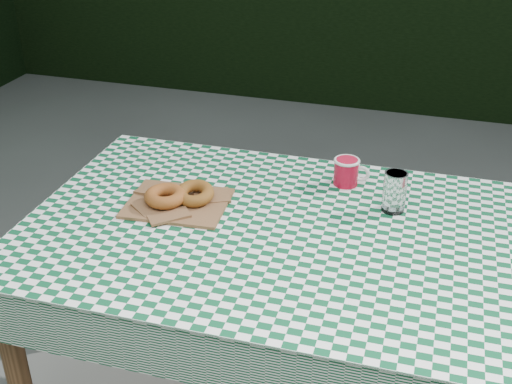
# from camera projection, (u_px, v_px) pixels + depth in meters

# --- Properties ---
(table) EXTENTS (1.29, 0.87, 0.75)m
(table) POSITION_uv_depth(u_px,v_px,m) (272.00, 340.00, 1.88)
(table) COLOR #4F311B
(table) RESTS_ON ground
(tablecloth) EXTENTS (1.31, 0.89, 0.01)m
(tablecloth) POSITION_uv_depth(u_px,v_px,m) (274.00, 229.00, 1.70)
(tablecloth) COLOR #0B4727
(tablecloth) RESTS_ON table
(paper_bag) EXTENTS (0.29, 0.24, 0.01)m
(paper_bag) POSITION_uv_depth(u_px,v_px,m) (178.00, 202.00, 1.80)
(paper_bag) COLOR brown
(paper_bag) RESTS_ON tablecloth
(bagel_front) EXTENTS (0.15, 0.15, 0.04)m
(bagel_front) POSITION_uv_depth(u_px,v_px,m) (165.00, 196.00, 1.78)
(bagel_front) COLOR brown
(bagel_front) RESTS_ON paper_bag
(bagel_back) EXTENTS (0.11, 0.11, 0.03)m
(bagel_back) POSITION_uv_depth(u_px,v_px,m) (195.00, 193.00, 1.80)
(bagel_back) COLOR brown
(bagel_back) RESTS_ON paper_bag
(coffee_mug) EXTENTS (0.14, 0.14, 0.08)m
(coffee_mug) POSITION_uv_depth(u_px,v_px,m) (346.00, 172.00, 1.90)
(coffee_mug) COLOR #AE0B24
(coffee_mug) RESTS_ON tablecloth
(drinking_glass) EXTENTS (0.07, 0.07, 0.11)m
(drinking_glass) POSITION_uv_depth(u_px,v_px,m) (394.00, 192.00, 1.75)
(drinking_glass) COLOR white
(drinking_glass) RESTS_ON tablecloth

